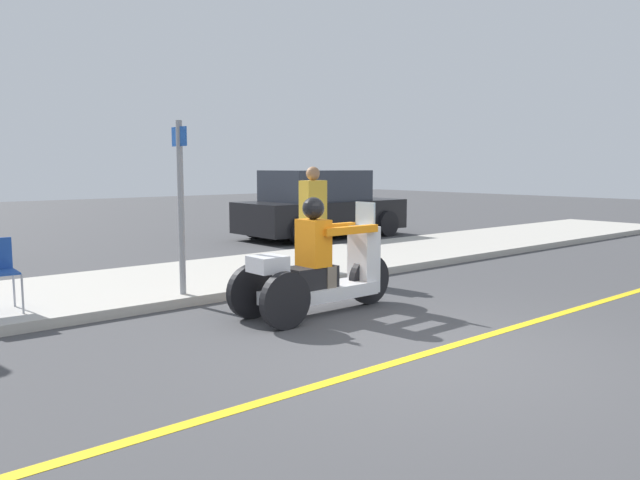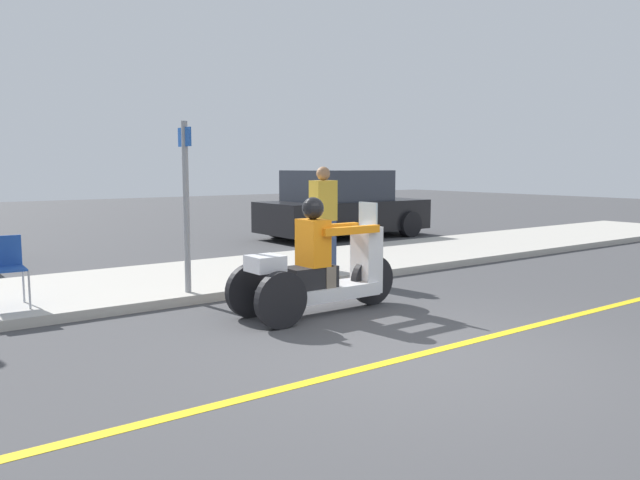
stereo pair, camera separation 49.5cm
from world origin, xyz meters
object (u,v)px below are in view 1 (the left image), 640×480
Objects in this scene: street_sign at (181,201)px; parked_car_lot_far at (320,206)px; spectator_end_of_line at (313,221)px; motorcycle_trike at (320,272)px.

parked_car_lot_far is at bearing 36.47° from street_sign.
street_sign is (-6.18, -4.57, 0.55)m from parked_car_lot_far.
parked_car_lot_far is at bearing 48.62° from spectator_end_of_line.
spectator_end_of_line is at bearing -131.38° from parked_car_lot_far.
motorcycle_trike is at bearing -127.76° from spectator_end_of_line.
street_sign is at bearing -173.25° from spectator_end_of_line.
parked_car_lot_far is 7.71m from street_sign.
spectator_end_of_line reaches higher than parked_car_lot_far.
street_sign is (-2.41, -0.28, 0.41)m from spectator_end_of_line.
street_sign is at bearing -143.53° from parked_car_lot_far.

